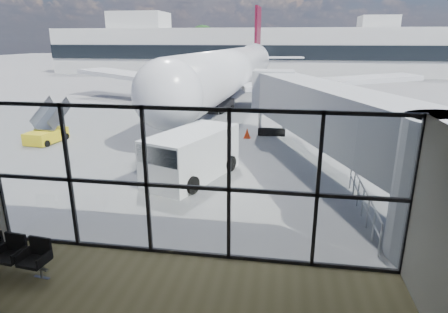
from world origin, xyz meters
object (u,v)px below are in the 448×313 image
(service_van, at_px, (190,155))
(mobile_stairs, at_px, (47,134))
(seating_row, at_px, (13,251))
(belt_loader, at_px, (220,105))
(airliner, at_px, (233,70))

(service_van, relative_size, mobile_stairs, 1.75)
(seating_row, relative_size, belt_loader, 0.57)
(seating_row, bearing_deg, belt_loader, 92.31)
(seating_row, bearing_deg, service_van, 74.57)
(airliner, relative_size, service_van, 7.46)
(service_van, distance_m, belt_loader, 16.79)
(service_van, distance_m, mobile_stairs, 11.55)
(service_van, xyz_separation_m, mobile_stairs, (-10.47, 4.84, -0.62))
(mobile_stairs, bearing_deg, airliner, 66.33)
(service_van, bearing_deg, mobile_stairs, 176.02)
(seating_row, bearing_deg, airliner, 92.21)
(belt_loader, height_order, mobile_stairs, mobile_stairs)
(seating_row, height_order, mobile_stairs, mobile_stairs)
(service_van, height_order, mobile_stairs, service_van)
(seating_row, xyz_separation_m, mobile_stairs, (-7.35, 12.71, -0.07))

